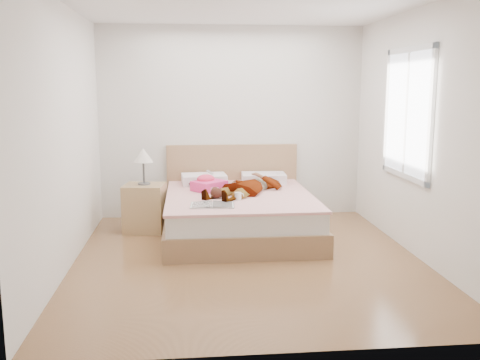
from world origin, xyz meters
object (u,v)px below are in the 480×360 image
(phone, at_px, (210,172))
(bed, at_px, (239,211))
(towel, at_px, (208,184))
(coffee_mug, at_px, (238,196))
(nightstand, at_px, (145,204))
(plush_toy, at_px, (216,193))
(woman, at_px, (252,183))
(magazine, at_px, (212,205))

(phone, distance_m, bed, 0.72)
(bed, distance_m, towel, 0.51)
(coffee_mug, relative_size, nightstand, 0.11)
(phone, height_order, coffee_mug, phone)
(plush_toy, relative_size, nightstand, 0.21)
(woman, height_order, coffee_mug, woman)
(nightstand, bearing_deg, woman, -5.75)
(magazine, xyz_separation_m, plush_toy, (0.06, 0.42, 0.05))
(towel, relative_size, coffee_mug, 4.21)
(coffee_mug, bearing_deg, towel, 118.35)
(coffee_mug, bearing_deg, bed, 84.16)
(phone, distance_m, plush_toy, 0.77)
(phone, relative_size, plush_toy, 0.43)
(phone, xyz_separation_m, coffee_mug, (0.29, -0.89, -0.14))
(towel, relative_size, plush_toy, 2.16)
(bed, xyz_separation_m, nightstand, (-1.15, 0.21, 0.07))
(magazine, xyz_separation_m, coffee_mug, (0.31, 0.29, 0.03))
(towel, bearing_deg, plush_toy, -81.12)
(coffee_mug, height_order, plush_toy, plush_toy)
(woman, bearing_deg, nightstand, -145.65)
(coffee_mug, xyz_separation_m, plush_toy, (-0.25, 0.13, 0.02))
(magazine, height_order, nightstand, nightstand)
(woman, relative_size, magazine, 3.11)
(woman, bearing_deg, towel, -150.73)
(woman, xyz_separation_m, plush_toy, (-0.46, -0.36, -0.04))
(bed, bearing_deg, nightstand, 169.51)
(magazine, distance_m, nightstand, 1.22)
(phone, xyz_separation_m, bed, (0.33, -0.48, -0.42))
(magazine, bearing_deg, phone, 88.85)
(bed, bearing_deg, coffee_mug, -95.84)
(woman, xyz_separation_m, coffee_mug, (-0.21, -0.49, -0.06))
(bed, distance_m, coffee_mug, 0.50)
(towel, distance_m, nightstand, 0.83)
(nightstand, bearing_deg, magazine, -48.61)
(towel, height_order, plush_toy, towel)
(bed, distance_m, magazine, 0.82)
(towel, bearing_deg, magazine, -89.48)
(magazine, distance_m, coffee_mug, 0.42)
(woman, height_order, bed, bed)
(nightstand, bearing_deg, phone, 17.91)
(bed, relative_size, nightstand, 1.99)
(phone, distance_m, magazine, 1.19)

